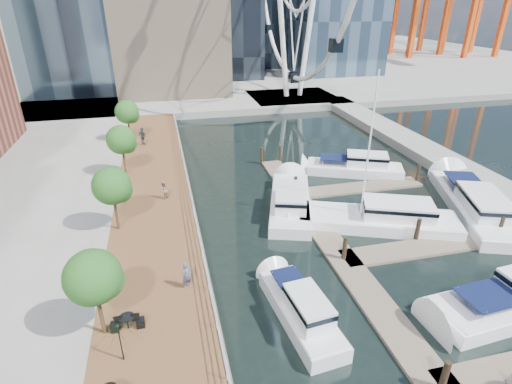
{
  "coord_description": "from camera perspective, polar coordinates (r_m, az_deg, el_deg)",
  "views": [
    {
      "loc": [
        -7.65,
        -11.72,
        15.51
      ],
      "look_at": [
        -1.61,
        13.44,
        3.0
      ],
      "focal_mm": 28.0,
      "sensor_mm": 36.0,
      "label": 1
    }
  ],
  "objects": [
    {
      "name": "moored_yachts",
      "position": [
        31.73,
        18.22,
        -4.9
      ],
      "size": [
        23.25,
        33.31,
        11.5
      ],
      "color": "white",
      "rests_on": "ground"
    },
    {
      "name": "seawall",
      "position": [
        30.69,
        -8.7,
        -3.81
      ],
      "size": [
        0.25,
        60.0,
        1.0
      ],
      "primitive_type": "cube",
      "color": "#595954",
      "rests_on": "ground"
    },
    {
      "name": "pedestrian_mid",
      "position": [
        32.74,
        -13.06,
        0.25
      ],
      "size": [
        0.9,
        0.93,
        1.51
      ],
      "primitive_type": "imported",
      "rotation": [
        0.0,
        0.0,
        -2.25
      ],
      "color": "gray",
      "rests_on": "boardwalk"
    },
    {
      "name": "pedestrian_near",
      "position": [
        22.75,
        -9.84,
        -11.68
      ],
      "size": [
        0.69,
        0.57,
        1.61
      ],
      "primitive_type": "imported",
      "rotation": [
        0.0,
        0.0,
        0.37
      ],
      "color": "#4C4C66",
      "rests_on": "boardwalk"
    },
    {
      "name": "railing",
      "position": [
        30.2,
        -9.02,
        -2.13
      ],
      "size": [
        0.1,
        60.0,
        1.05
      ],
      "primitive_type": null,
      "color": "white",
      "rests_on": "boardwalk"
    },
    {
      "name": "street_trees",
      "position": [
        28.31,
        -19.93,
        0.82
      ],
      "size": [
        2.6,
        42.6,
        4.6
      ],
      "color": "#3F2B1C",
      "rests_on": "ground"
    },
    {
      "name": "floating_docks",
      "position": [
        30.66,
        19.35,
        -5.14
      ],
      "size": [
        16.0,
        34.0,
        2.6
      ],
      "color": "#6D6051",
      "rests_on": "ground"
    },
    {
      "name": "ground",
      "position": [
        20.89,
        14.18,
        -23.19
      ],
      "size": [
        520.0,
        520.0,
        0.0
      ],
      "primitive_type": "plane",
      "color": "black",
      "rests_on": "ground"
    },
    {
      "name": "pier",
      "position": [
        68.95,
        5.28,
        13.12
      ],
      "size": [
        14.0,
        12.0,
        1.0
      ],
      "primitive_type": "cube",
      "color": "gray",
      "rests_on": "ground"
    },
    {
      "name": "breakwater",
      "position": [
        44.68,
        25.91,
        3.49
      ],
      "size": [
        4.0,
        60.0,
        1.0
      ],
      "primitive_type": "cube",
      "color": "gray",
      "rests_on": "ground"
    },
    {
      "name": "land_far",
      "position": [
        114.96,
        -10.06,
        17.93
      ],
      "size": [
        200.0,
        114.0,
        1.0
      ],
      "primitive_type": "cube",
      "color": "gray",
      "rests_on": "ground"
    },
    {
      "name": "pedestrian_far",
      "position": [
        45.97,
        -15.87,
        7.68
      ],
      "size": [
        1.14,
        1.13,
        1.94
      ],
      "primitive_type": "imported",
      "rotation": [
        0.0,
        0.0,
        2.36
      ],
      "color": "#32373E",
      "rests_on": "boardwalk"
    },
    {
      "name": "boardwalk",
      "position": [
        30.67,
        -14.29,
        -4.38
      ],
      "size": [
        6.0,
        60.0,
        1.0
      ],
      "primitive_type": "cube",
      "color": "brown",
      "rests_on": "ground"
    }
  ]
}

